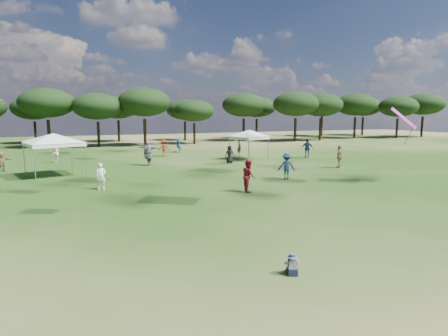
{
  "coord_description": "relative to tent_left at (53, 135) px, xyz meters",
  "views": [
    {
      "loc": [
        -5.65,
        -5.78,
        4.36
      ],
      "look_at": [
        -0.88,
        6.0,
        2.47
      ],
      "focal_mm": 30.0,
      "sensor_mm": 36.0,
      "label": 1
    }
  ],
  "objects": [
    {
      "name": "ground",
      "position": [
        6.89,
        -22.26,
        -2.83
      ],
      "size": [
        140.0,
        140.0,
        0.0
      ],
      "primitive_type": "plane",
      "color": "#284B16",
      "rests_on": "ground"
    },
    {
      "name": "tent_left",
      "position": [
        0.0,
        0.0,
        0.0
      ],
      "size": [
        6.55,
        6.55,
        3.25
      ],
      "rotation": [
        0.0,
        0.0,
        0.28
      ],
      "color": "gray",
      "rests_on": "ground"
    },
    {
      "name": "tent_right",
      "position": [
        16.5,
        3.46,
        -0.19
      ],
      "size": [
        5.23,
        5.23,
        3.06
      ],
      "rotation": [
        0.0,
        0.0,
        0.31
      ],
      "color": "gray",
      "rests_on": "ground"
    },
    {
      "name": "festival_crowd",
      "position": [
        8.1,
        1.66,
        -1.96
      ],
      "size": [
        30.89,
        23.3,
        1.9
      ],
      "color": "#A83B1C",
      "rests_on": "ground"
    },
    {
      "name": "toddler",
      "position": [
        6.57,
        -19.82,
        -2.56
      ],
      "size": [
        0.45,
        0.49,
        0.6
      ],
      "rotation": [
        0.0,
        0.0,
        -0.36
      ],
      "color": "black",
      "rests_on": "ground"
    },
    {
      "name": "tree_line",
      "position": [
        9.28,
        25.15,
        2.6
      ],
      "size": [
        108.78,
        17.63,
        7.77
      ],
      "color": "black",
      "rests_on": "ground"
    }
  ]
}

